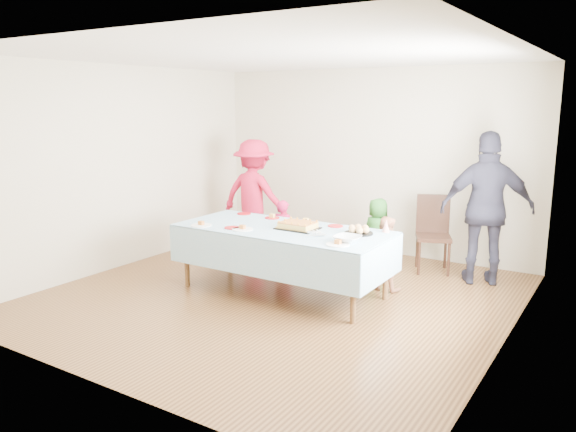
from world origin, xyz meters
name	(u,v)px	position (x,y,z in m)	size (l,w,h in m)	color
ground	(278,296)	(0.00, 0.00, 0.00)	(5.00, 5.00, 0.00)	#472A14
room_walls	(282,143)	(0.05, 0.00, 1.77)	(5.04, 5.04, 2.72)	beige
party_table	(283,233)	(-0.03, 0.14, 0.72)	(2.50, 1.10, 0.78)	#53351C
birthday_cake	(298,226)	(0.14, 0.21, 0.82)	(0.45, 0.35, 0.08)	black
rolls_tray	(359,230)	(0.84, 0.35, 0.82)	(0.32, 0.32, 0.10)	black
punch_bowl	(347,239)	(0.90, -0.05, 0.81)	(0.28, 0.28, 0.07)	silver
party_hat	(386,226)	(1.07, 0.59, 0.85)	(0.09, 0.09, 0.15)	silver
fork_pile	(317,233)	(0.49, 0.02, 0.81)	(0.24, 0.18, 0.07)	white
plate_red_far_a	(244,214)	(-0.91, 0.58, 0.79)	(0.18, 0.18, 0.01)	red
plate_red_far_b	(272,218)	(-0.44, 0.55, 0.79)	(0.18, 0.18, 0.01)	red
plate_red_far_c	(306,222)	(0.05, 0.54, 0.79)	(0.18, 0.18, 0.01)	red
plate_red_far_d	(335,226)	(0.45, 0.55, 0.79)	(0.18, 0.18, 0.01)	red
plate_red_near	(232,228)	(-0.52, -0.17, 0.79)	(0.18, 0.18, 0.01)	red
plate_white_left	(201,225)	(-0.91, -0.26, 0.79)	(0.25, 0.25, 0.01)	white
plate_white_mid	(242,229)	(-0.37, -0.17, 0.79)	(0.24, 0.24, 0.01)	white
plate_white_right	(338,244)	(0.88, -0.21, 0.79)	(0.24, 0.24, 0.01)	white
dining_chair	(433,229)	(1.16, 1.99, 0.56)	(0.57, 0.57, 1.01)	black
toddler_left	(283,234)	(-0.57, 1.00, 0.47)	(0.34, 0.22, 0.93)	#BB1748
toddler_mid	(377,233)	(0.50, 1.68, 0.48)	(0.47, 0.30, 0.96)	#296E24
toddler_right	(385,253)	(0.94, 0.90, 0.45)	(0.43, 0.34, 0.89)	tan
adult_left	(254,195)	(-1.47, 1.60, 0.84)	(1.08, 0.62, 1.67)	red
adult_right	(487,209)	(1.88, 1.77, 0.94)	(1.10, 0.46, 1.88)	#2A2939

